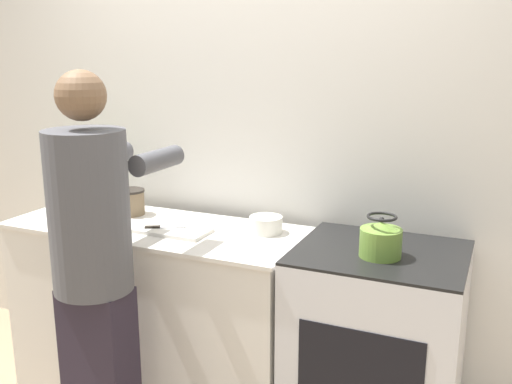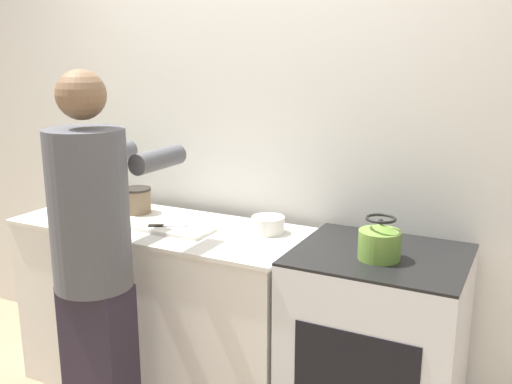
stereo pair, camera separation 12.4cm
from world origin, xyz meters
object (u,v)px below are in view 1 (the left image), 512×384
Objects in this scene: knife at (164,227)px; bowl_prep at (266,225)px; oven at (375,350)px; kettle at (381,239)px; person at (95,260)px; canister_jar at (130,202)px; cutting_board at (169,230)px.

bowl_prep reaches higher than knife.
kettle reaches higher than oven.
person reaches higher than oven.
knife is 0.37m from canister_jar.
person is at bearing -65.91° from canister_jar.
knife reaches higher than cutting_board.
oven is 5.26× the size of kettle.
cutting_board is at bearing -179.36° from kettle.
cutting_board is (0.06, 0.47, 0.00)m from person.
canister_jar is (-0.29, 0.65, 0.06)m from person.
kettle is (1.01, 0.01, 0.09)m from cutting_board.
canister_jar is at bearing 122.89° from knife.
bowl_prep is (0.43, 0.18, 0.03)m from cutting_board.
kettle is at bearing 24.28° from person.
kettle is (0.01, -0.07, 0.54)m from oven.
cutting_board is at bearing -175.43° from oven.
person is 10.65× the size of bowl_prep.
kettle reaches higher than knife.
oven is 1.45m from canister_jar.
cutting_board is at bearing -157.61° from bowl_prep.
knife is 0.49m from bowl_prep.
person is at bearing -152.50° from oven.
kettle reaches higher than bowl_prep.
person is (-1.06, -0.55, 0.45)m from oven.
oven is 1.13m from knife.
kettle is (1.07, 0.48, 0.09)m from person.
canister_jar is at bearing 152.91° from cutting_board.
person is at bearing -97.07° from cutting_board.
person is 1.18m from kettle.
cutting_board is at bearing 82.93° from person.
canister_jar is (-0.35, 0.18, 0.06)m from cutting_board.
person is at bearing -127.04° from bowl_prep.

